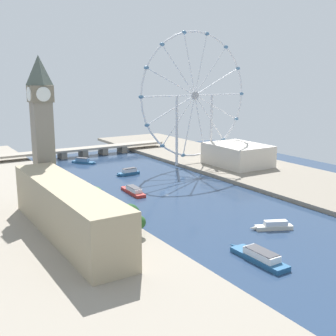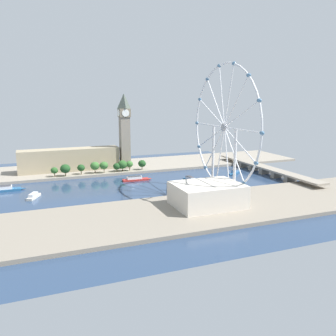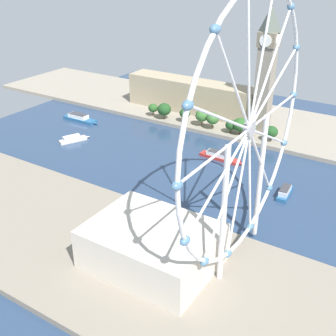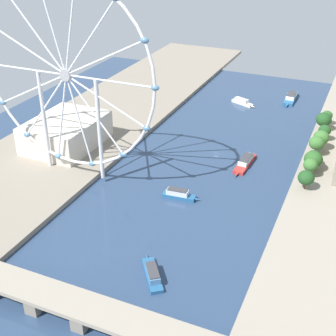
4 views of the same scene
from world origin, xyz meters
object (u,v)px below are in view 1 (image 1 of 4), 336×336
(parliament_block, at_px, (67,210))
(tour_boat_1, at_px, (259,256))
(tour_boat_3, at_px, (133,191))
(clock_tower, at_px, (42,127))
(riverside_hall, at_px, (238,155))
(tour_boat_4, at_px, (83,161))
(ferris_wheel, at_px, (195,96))
(river_bridge, at_px, (83,150))
(tour_boat_2, at_px, (273,226))
(tour_boat_0, at_px, (129,172))

(parliament_block, distance_m, tour_boat_1, 97.87)
(parliament_block, distance_m, tour_boat_3, 95.15)
(clock_tower, xyz_separation_m, tour_boat_1, (56.69, -138.54, -48.81))
(clock_tower, height_order, riverside_hall, clock_tower)
(clock_tower, bearing_deg, tour_boat_4, 58.95)
(ferris_wheel, distance_m, tour_boat_3, 125.36)
(ferris_wheel, bearing_deg, tour_boat_1, -117.23)
(river_bridge, relative_size, tour_boat_1, 5.06)
(river_bridge, bearing_deg, tour_boat_1, -95.35)
(clock_tower, distance_m, riverside_hall, 186.63)
(tour_boat_2, xyz_separation_m, tour_boat_3, (-31.66, 107.07, 0.03))
(tour_boat_1, bearing_deg, tour_boat_4, -3.16)
(parliament_block, relative_size, riverside_hall, 2.16)
(tour_boat_0, distance_m, tour_boat_4, 68.72)
(tour_boat_4, bearing_deg, ferris_wheel, 15.41)
(ferris_wheel, xyz_separation_m, tour_boat_4, (-83.86, 65.80, -62.22))
(riverside_hall, bearing_deg, clock_tower, -173.29)
(clock_tower, bearing_deg, tour_boat_2, -50.31)
(parliament_block, distance_m, tour_boat_2, 111.94)
(tour_boat_4, bearing_deg, clock_tower, -67.52)
(clock_tower, height_order, river_bridge, clock_tower)
(clock_tower, xyz_separation_m, ferris_wheel, (154.40, 51.35, 13.19))
(riverside_hall, height_order, tour_boat_3, riverside_hall)
(tour_boat_2, distance_m, tour_boat_3, 111.66)
(tour_boat_0, bearing_deg, riverside_hall, 158.38)
(clock_tower, height_order, tour_boat_2, clock_tower)
(clock_tower, distance_m, tour_boat_1, 157.45)
(riverside_hall, xyz_separation_m, tour_boat_4, (-110.80, 95.80, -10.42))
(river_bridge, xyz_separation_m, tour_boat_0, (1.31, -101.67, -4.03))
(tour_boat_0, bearing_deg, parliament_block, 46.23)
(ferris_wheel, relative_size, tour_boat_1, 3.26)
(tour_boat_1, distance_m, tour_boat_2, 44.93)
(river_bridge, xyz_separation_m, tour_boat_2, (8.89, -263.41, -4.32))
(tour_boat_0, bearing_deg, tour_boat_3, 61.20)
(clock_tower, height_order, tour_boat_3, clock_tower)
(tour_boat_1, bearing_deg, tour_boat_2, -53.44)
(clock_tower, bearing_deg, tour_boat_0, 30.41)
(ferris_wheel, bearing_deg, tour_boat_3, -149.03)
(parliament_block, bearing_deg, river_bridge, 67.02)
(riverside_hall, bearing_deg, parliament_block, -155.01)
(ferris_wheel, xyz_separation_m, tour_boat_0, (-69.23, -1.35, -61.94))
(ferris_wheel, distance_m, tour_boat_0, 92.90)
(tour_boat_0, bearing_deg, clock_tower, 25.39)
(tour_boat_0, relative_size, tour_boat_4, 0.95)
(parliament_block, relative_size, tour_boat_2, 5.04)
(river_bridge, height_order, tour_boat_2, river_bridge)
(riverside_hall, relative_size, tour_boat_2, 2.33)
(tour_boat_0, bearing_deg, tour_boat_1, 76.38)
(river_bridge, bearing_deg, riverside_hall, -53.20)
(river_bridge, bearing_deg, tour_boat_2, -88.07)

